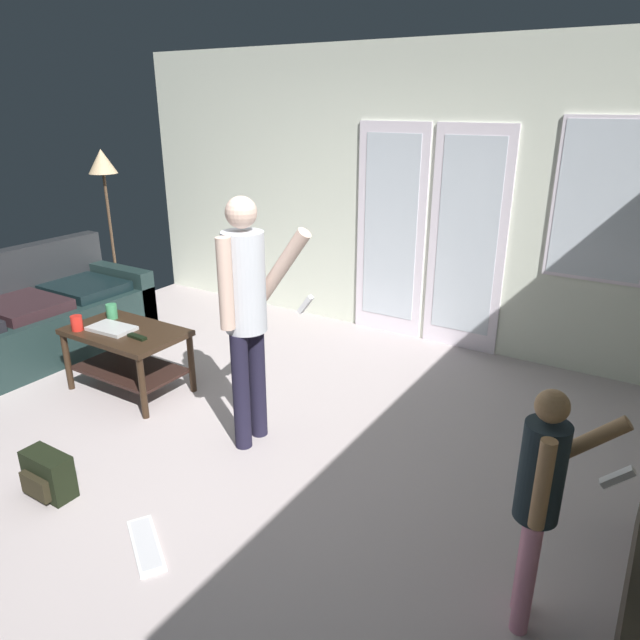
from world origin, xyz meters
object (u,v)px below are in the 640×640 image
at_px(coffee_table, 127,347).
at_px(person_child, 541,491).
at_px(backpack, 48,475).
at_px(cup_near_edge, 112,311).
at_px(person_adult, 247,303).
at_px(loose_keyboard, 146,545).
at_px(cup_by_laptop, 77,323).
at_px(floor_lamp, 104,176).
at_px(tv_remote_black, 137,337).
at_px(laptop_closed, 112,328).
at_px(leather_couch, 21,325).

bearing_deg(coffee_table, person_child, -10.23).
xyz_separation_m(backpack, cup_near_edge, (-0.92, 1.28, 0.44)).
distance_m(person_adult, loose_keyboard, 1.48).
bearing_deg(cup_near_edge, cup_by_laptop, -92.30).
bearing_deg(floor_lamp, person_child, -20.60).
bearing_deg(coffee_table, cup_by_laptop, -146.62).
height_order(coffee_table, cup_near_edge, cup_near_edge).
relative_size(person_child, backpack, 3.59).
height_order(person_child, backpack, person_child).
distance_m(backpack, tv_remote_black, 1.24).
bearing_deg(tv_remote_black, coffee_table, 165.79).
relative_size(person_adult, loose_keyboard, 3.74).
relative_size(person_child, loose_keyboard, 2.59).
relative_size(coffee_table, floor_lamp, 0.54).
xyz_separation_m(person_child, cup_by_laptop, (-3.51, 0.38, -0.11)).
relative_size(person_adult, cup_by_laptop, 14.13).
relative_size(loose_keyboard, cup_by_laptop, 3.78).
height_order(floor_lamp, cup_near_edge, floor_lamp).
relative_size(coffee_table, tv_remote_black, 5.47).
distance_m(backpack, cup_by_laptop, 1.42).
bearing_deg(person_adult, person_child, -14.93).
height_order(person_child, tv_remote_black, person_child).
height_order(loose_keyboard, cup_by_laptop, cup_by_laptop).
xyz_separation_m(person_adult, person_child, (1.93, -0.51, -0.30)).
xyz_separation_m(cup_by_laptop, tv_remote_black, (0.51, 0.13, -0.05)).
bearing_deg(laptop_closed, person_child, -12.54).
xyz_separation_m(person_adult, laptop_closed, (-1.36, 0.01, -0.46)).
distance_m(laptop_closed, cup_near_edge, 0.27).
relative_size(person_adult, cup_near_edge, 13.76).
bearing_deg(backpack, tv_remote_black, 111.15).
xyz_separation_m(person_adult, tv_remote_black, (-1.07, -0.00, -0.46)).
height_order(person_adult, person_child, person_adult).
relative_size(leather_couch, person_adult, 1.35).
bearing_deg(floor_lamp, leather_couch, -76.51).
distance_m(person_child, tv_remote_black, 3.05).
relative_size(person_adult, laptop_closed, 4.68).
distance_m(person_child, cup_by_laptop, 3.54).
relative_size(floor_lamp, laptop_closed, 4.86).
bearing_deg(person_child, person_adult, 165.07).
bearing_deg(cup_near_edge, leather_couch, -168.58).
relative_size(person_child, cup_near_edge, 9.53).
relative_size(laptop_closed, cup_near_edge, 2.94).
relative_size(cup_near_edge, tv_remote_black, 0.71).
xyz_separation_m(leather_couch, person_child, (4.51, -0.50, 0.37)).
relative_size(coffee_table, laptop_closed, 2.63).
height_order(loose_keyboard, tv_remote_black, tv_remote_black).
bearing_deg(laptop_closed, cup_by_laptop, -150.31).
height_order(floor_lamp, tv_remote_black, floor_lamp).
height_order(leather_couch, tv_remote_black, leather_couch).
distance_m(laptop_closed, tv_remote_black, 0.30).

